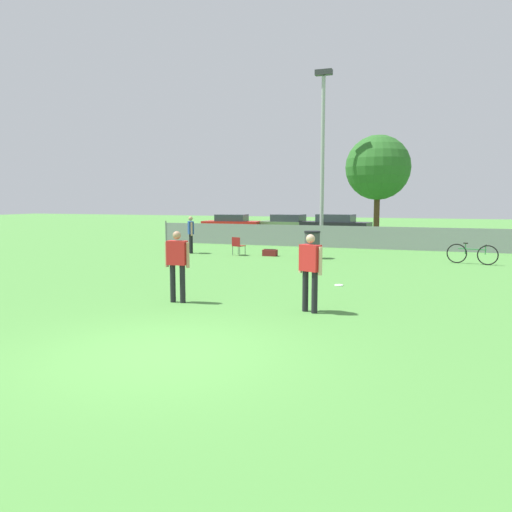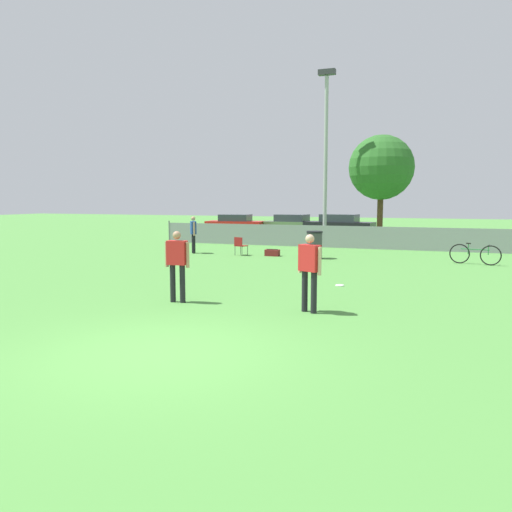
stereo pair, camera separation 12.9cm
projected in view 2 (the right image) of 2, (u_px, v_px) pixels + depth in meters
ground_plane at (160, 353)px, 7.86m from camera, size 120.00×120.00×0.00m
fence_backline at (354, 237)px, 24.54m from camera, size 20.83×0.07×1.21m
light_pole at (326, 144)px, 26.46m from camera, size 0.90×0.36×9.16m
tree_near_pole at (381, 168)px, 27.32m from camera, size 3.54×3.54×5.92m
player_defender_red at (310, 267)px, 10.60m from camera, size 0.57×0.39×1.68m
player_thrower_red at (177, 261)px, 11.65m from camera, size 0.62×0.24×1.68m
spectator_in_blue at (193, 232)px, 22.32m from camera, size 0.43×0.50×1.65m
frisbee_disc at (340, 285)px, 13.97m from camera, size 0.25×0.25×0.03m
folding_chair_sideline at (240, 245)px, 21.48m from camera, size 0.54×0.54×0.79m
bicycle_sideline at (475, 254)px, 18.52m from camera, size 1.78×0.55×0.79m
trash_bin at (314, 245)px, 20.38m from camera, size 0.66×0.66×1.12m
gear_bag_sideline at (272, 253)px, 21.31m from camera, size 0.60×0.33×0.30m
parked_car_red at (235, 224)px, 35.99m from camera, size 4.23×2.15×1.33m
parked_car_olive at (292, 224)px, 35.55m from camera, size 4.28×2.19×1.34m
parked_car_dark at (339, 225)px, 33.59m from camera, size 4.75×2.20×1.41m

